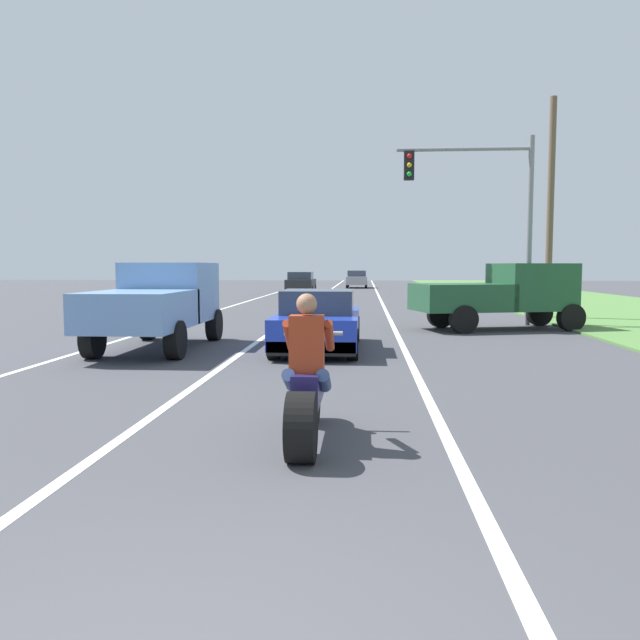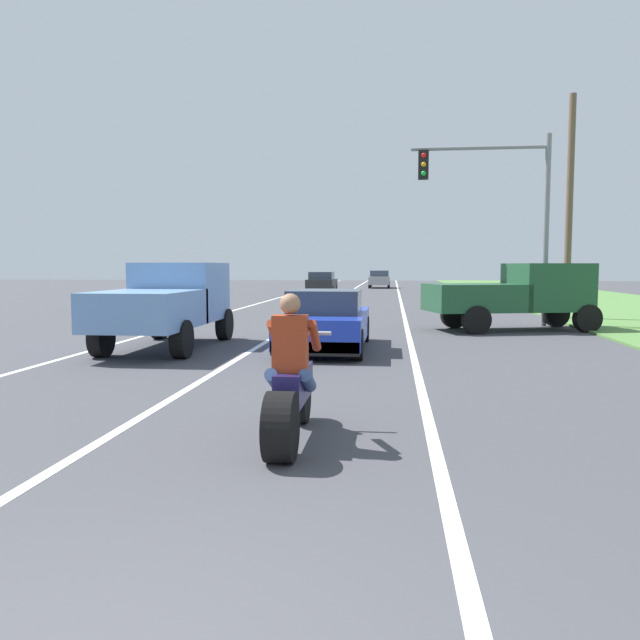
{
  "view_description": "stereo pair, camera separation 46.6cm",
  "coord_description": "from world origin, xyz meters",
  "px_view_note": "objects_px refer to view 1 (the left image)",
  "views": [
    {
      "loc": [
        0.88,
        -2.33,
        1.91
      ],
      "look_at": [
        0.14,
        8.19,
        1.0
      ],
      "focal_mm": 35.43,
      "sensor_mm": 36.0,
      "label": 1
    },
    {
      "loc": [
        1.34,
        -2.29,
        1.91
      ],
      "look_at": [
        0.14,
        8.19,
        1.0
      ],
      "focal_mm": 35.43,
      "sensor_mm": 36.0,
      "label": 2
    }
  ],
  "objects_px": {
    "traffic_light_mast_near": "(488,201)",
    "distant_car_far_ahead": "(301,283)",
    "sports_car_blue": "(318,322)",
    "pickup_truck_right_shoulder_dark_green": "(503,293)",
    "motorcycle_with_rider": "(307,390)",
    "pickup_truck_left_lane_light_blue": "(159,301)",
    "distant_car_further_ahead": "(357,279)"
  },
  "relations": [
    {
      "from": "distant_car_far_ahead",
      "to": "motorcycle_with_rider",
      "type": "bearing_deg",
      "value": -84.16
    },
    {
      "from": "motorcycle_with_rider",
      "to": "traffic_light_mast_near",
      "type": "bearing_deg",
      "value": 72.17
    },
    {
      "from": "motorcycle_with_rider",
      "to": "pickup_truck_right_shoulder_dark_green",
      "type": "height_order",
      "value": "pickup_truck_right_shoulder_dark_green"
    },
    {
      "from": "sports_car_blue",
      "to": "pickup_truck_left_lane_light_blue",
      "type": "distance_m",
      "value": 3.71
    },
    {
      "from": "traffic_light_mast_near",
      "to": "distant_car_far_ahead",
      "type": "xyz_separation_m",
      "value": [
        -8.2,
        21.73,
        -3.21
      ]
    },
    {
      "from": "distant_car_far_ahead",
      "to": "pickup_truck_left_lane_light_blue",
      "type": "bearing_deg",
      "value": -90.9
    },
    {
      "from": "distant_car_far_ahead",
      "to": "distant_car_further_ahead",
      "type": "relative_size",
      "value": 1.0
    },
    {
      "from": "motorcycle_with_rider",
      "to": "distant_car_far_ahead",
      "type": "height_order",
      "value": "motorcycle_with_rider"
    },
    {
      "from": "pickup_truck_left_lane_light_blue",
      "to": "pickup_truck_right_shoulder_dark_green",
      "type": "bearing_deg",
      "value": 29.81
    },
    {
      "from": "pickup_truck_right_shoulder_dark_green",
      "to": "motorcycle_with_rider",
      "type": "bearing_deg",
      "value": -110.56
    },
    {
      "from": "traffic_light_mast_near",
      "to": "sports_car_blue",
      "type": "bearing_deg",
      "value": -127.64
    },
    {
      "from": "pickup_truck_left_lane_light_blue",
      "to": "motorcycle_with_rider",
      "type": "bearing_deg",
      "value": -61.55
    },
    {
      "from": "traffic_light_mast_near",
      "to": "distant_car_far_ahead",
      "type": "height_order",
      "value": "traffic_light_mast_near"
    },
    {
      "from": "pickup_truck_right_shoulder_dark_green",
      "to": "traffic_light_mast_near",
      "type": "bearing_deg",
      "value": 98.32
    },
    {
      "from": "pickup_truck_right_shoulder_dark_green",
      "to": "distant_car_far_ahead",
      "type": "distance_m",
      "value": 24.65
    },
    {
      "from": "pickup_truck_left_lane_light_blue",
      "to": "pickup_truck_right_shoulder_dark_green",
      "type": "distance_m",
      "value": 10.2
    },
    {
      "from": "pickup_truck_left_lane_light_blue",
      "to": "traffic_light_mast_near",
      "type": "xyz_separation_m",
      "value": [
        8.64,
        6.52,
        2.87
      ]
    },
    {
      "from": "pickup_truck_left_lane_light_blue",
      "to": "distant_car_far_ahead",
      "type": "relative_size",
      "value": 1.2
    },
    {
      "from": "pickup_truck_left_lane_light_blue",
      "to": "distant_car_further_ahead",
      "type": "relative_size",
      "value": 1.2
    },
    {
      "from": "sports_car_blue",
      "to": "traffic_light_mast_near",
      "type": "bearing_deg",
      "value": 52.36
    },
    {
      "from": "motorcycle_with_rider",
      "to": "traffic_light_mast_near",
      "type": "distance_m",
      "value": 15.19
    },
    {
      "from": "traffic_light_mast_near",
      "to": "distant_car_further_ahead",
      "type": "height_order",
      "value": "traffic_light_mast_near"
    },
    {
      "from": "pickup_truck_left_lane_light_blue",
      "to": "distant_car_further_ahead",
      "type": "bearing_deg",
      "value": 84.3
    },
    {
      "from": "distant_car_further_ahead",
      "to": "pickup_truck_right_shoulder_dark_green",
      "type": "bearing_deg",
      "value": -82.34
    },
    {
      "from": "sports_car_blue",
      "to": "pickup_truck_right_shoulder_dark_green",
      "type": "bearing_deg",
      "value": 43.98
    },
    {
      "from": "pickup_truck_right_shoulder_dark_green",
      "to": "traffic_light_mast_near",
      "type": "distance_m",
      "value": 3.22
    },
    {
      "from": "traffic_light_mast_near",
      "to": "distant_car_far_ahead",
      "type": "distance_m",
      "value": 23.44
    },
    {
      "from": "distant_car_far_ahead",
      "to": "distant_car_further_ahead",
      "type": "xyz_separation_m",
      "value": [
        3.62,
        12.46,
        0.0
      ]
    },
    {
      "from": "motorcycle_with_rider",
      "to": "pickup_truck_left_lane_light_blue",
      "type": "relative_size",
      "value": 0.46
    },
    {
      "from": "traffic_light_mast_near",
      "to": "distant_car_far_ahead",
      "type": "bearing_deg",
      "value": 110.67
    },
    {
      "from": "distant_car_further_ahead",
      "to": "traffic_light_mast_near",
      "type": "bearing_deg",
      "value": -82.37
    },
    {
      "from": "motorcycle_with_rider",
      "to": "sports_car_blue",
      "type": "height_order",
      "value": "motorcycle_with_rider"
    }
  ]
}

